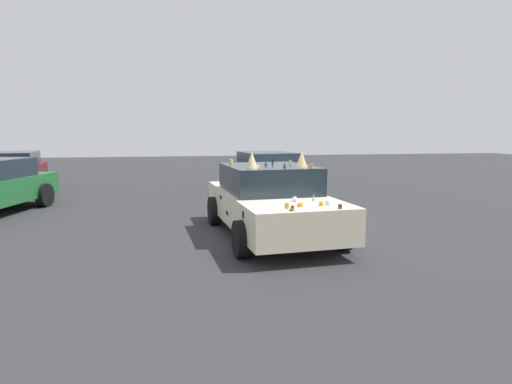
# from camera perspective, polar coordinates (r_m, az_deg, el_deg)

# --- Properties ---
(ground_plane) EXTENTS (60.00, 60.00, 0.00)m
(ground_plane) POSITION_cam_1_polar(r_m,az_deg,el_deg) (8.76, 1.93, -5.79)
(ground_plane) COLOR #2D2D30
(art_car_decorated) EXTENTS (4.49, 2.28, 1.72)m
(art_car_decorated) POSITION_cam_1_polar(r_m,az_deg,el_deg) (8.66, 1.89, -1.14)
(art_car_decorated) COLOR beige
(art_car_decorated) RESTS_ON ground
(parked_sedan_row_back_center) EXTENTS (4.72, 2.42, 1.41)m
(parked_sedan_row_back_center) POSITION_cam_1_polar(r_m,az_deg,el_deg) (16.97, -29.78, 2.27)
(parked_sedan_row_back_center) COLOR #5B1419
(parked_sedan_row_back_center) RESTS_ON ground
(parked_sedan_far_left) EXTENTS (4.50, 2.32, 1.41)m
(parked_sedan_far_left) POSITION_cam_1_polar(r_m,az_deg,el_deg) (14.35, 1.77, 2.49)
(parked_sedan_far_left) COLOR white
(parked_sedan_far_left) RESTS_ON ground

